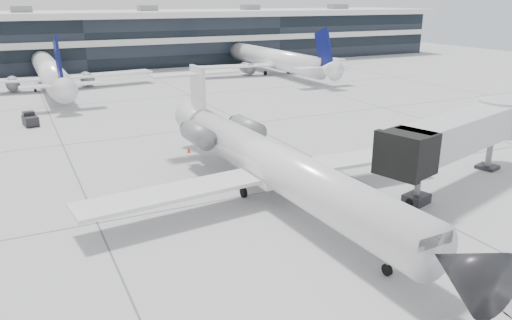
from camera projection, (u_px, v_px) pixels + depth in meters
ground at (239, 197)px, 36.26m from camera, size 220.00×220.00×0.00m
terminal at (78, 42)px, 104.66m from camera, size 170.00×22.00×10.00m
bg_jet_center at (52, 89)px, 79.81m from camera, size 32.00×40.00×9.60m
bg_jet_right at (272, 73)px, 96.64m from camera, size 32.00×40.00×9.60m
regional_jet at (273, 163)px, 35.10m from camera, size 27.55×34.33×7.93m
jet_bridge at (466, 131)px, 37.95m from camera, size 17.47×7.75×5.68m
ramp_worker at (398, 247)px, 27.23m from camera, size 0.72×0.69×1.65m
traffic_cone at (189, 150)px, 46.70m from camera, size 0.37×0.37×0.51m
far_tug at (30, 120)px, 56.49m from camera, size 1.78×2.61×1.54m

